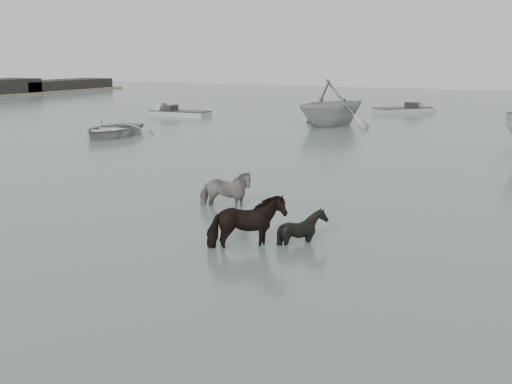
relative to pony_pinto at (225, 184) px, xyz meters
The scene contains 8 objects.
ground 4.17m from the pony_pinto, 41.12° to the right, with size 140.00×140.00×0.00m, color #4F5E5B.
pony_pinto is the anchor object (origin of this frame).
pony_dark 4.14m from the pony_pinto, 53.13° to the right, with size 1.49×1.28×1.50m, color black.
pony_black 4.11m from the pony_pinto, 33.70° to the right, with size 0.93×1.05×1.16m, color black.
rowboat_lead 17.66m from the pony_pinto, 139.99° to the left, with size 3.39×4.75×0.98m, color #B6B6B1.
rowboat_trail 22.13m from the pony_pinto, 102.41° to the left, with size 4.91×5.69×3.00m, color #ABADAB.
skiff_outer 28.22m from the pony_pinto, 126.32° to the left, with size 5.95×1.60×0.75m, color #B1B1AC, non-canonical shape.
skiff_far 32.87m from the pony_pinto, 95.56° to the left, with size 6.28×1.60×0.75m, color #A2A4A1, non-canonical shape.
Camera 1 is at (6.00, -13.12, 4.40)m, focal length 45.00 mm.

